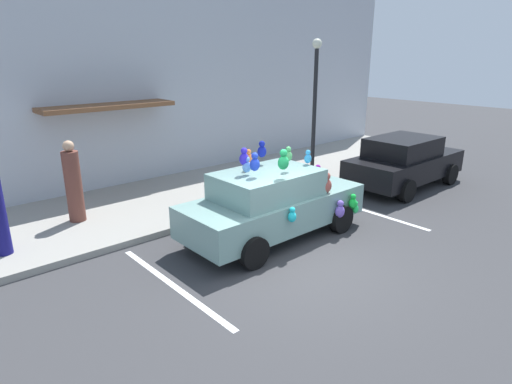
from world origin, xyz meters
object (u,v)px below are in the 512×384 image
at_px(plush_covered_car, 273,203).
at_px(teddy_bear_on_sidewalk, 273,180).
at_px(pedestrian_walking_past, 73,184).
at_px(street_lamp_post, 315,97).
at_px(parked_sedan_behind, 404,162).

bearing_deg(plush_covered_car, teddy_bear_on_sidewalk, 46.23).
bearing_deg(plush_covered_car, pedestrian_walking_past, 130.90).
bearing_deg(plush_covered_car, street_lamp_post, 29.92).
bearing_deg(teddy_bear_on_sidewalk, parked_sedan_behind, -26.85).
xyz_separation_m(plush_covered_car, street_lamp_post, (3.68, 2.12, 1.88)).
height_order(street_lamp_post, pedestrian_walking_past, street_lamp_post).
xyz_separation_m(plush_covered_car, teddy_bear_on_sidewalk, (1.95, 2.03, -0.29)).
bearing_deg(teddy_bear_on_sidewalk, pedestrian_walking_past, 163.52).
height_order(plush_covered_car, pedestrian_walking_past, plush_covered_car).
distance_m(parked_sedan_behind, pedestrian_walking_past, 9.31).
relative_size(plush_covered_car, teddy_bear_on_sidewalk, 5.45).
distance_m(parked_sedan_behind, street_lamp_post, 3.37).
distance_m(teddy_bear_on_sidewalk, street_lamp_post, 2.79).
xyz_separation_m(parked_sedan_behind, teddy_bear_on_sidewalk, (-3.70, 1.87, -0.28)).
height_order(teddy_bear_on_sidewalk, pedestrian_walking_past, pedestrian_walking_past).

